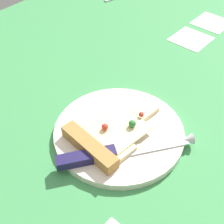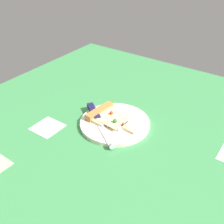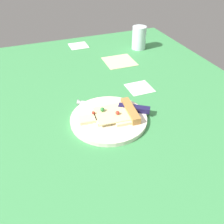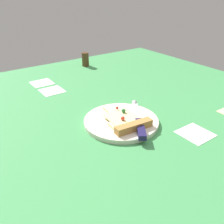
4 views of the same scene
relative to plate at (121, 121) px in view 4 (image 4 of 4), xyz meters
The scene contains 5 objects.
ground_plane 12.49cm from the plate, 48.15° to the left, with size 132.38×132.38×3.00cm.
plate is the anchor object (origin of this frame).
pizza_slice 2.98cm from the plate, 95.06° to the right, with size 12.19×18.06×2.65cm.
knife 6.00cm from the plate, 59.19° to the right, with size 15.39×20.93×2.45cm.
pepper_shaker 63.88cm from the plate, 70.32° to the left, with size 3.71×3.71×7.19cm, color #4C2D19.
Camera 4 is at (-48.88, -61.42, 39.12)cm, focal length 38.54 mm.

